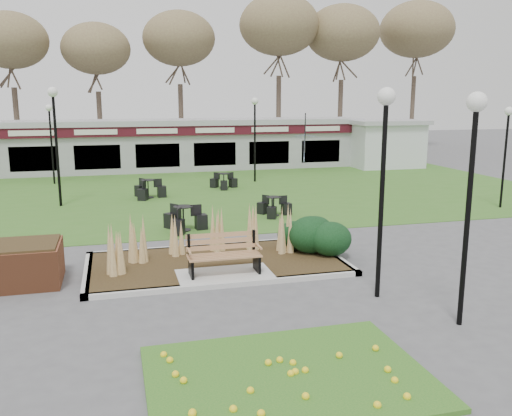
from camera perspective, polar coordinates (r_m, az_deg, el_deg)
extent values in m
plane|color=#515154|center=(12.64, -3.19, -7.68)|extent=(100.00, 100.00, 0.00)
cube|color=#386B22|center=(24.18, -8.95, 1.56)|extent=(34.00, 16.00, 0.02)
cube|color=#25641C|center=(8.55, 3.36, -17.32)|extent=(4.20, 3.00, 0.08)
cube|color=#322314|center=(13.74, -4.21, -5.83)|extent=(6.22, 3.22, 0.12)
cube|color=#B7B7B2|center=(12.25, -2.80, -8.03)|extent=(6.40, 0.18, 0.12)
cube|color=#B7B7B2|center=(15.27, -5.33, -4.07)|extent=(6.40, 0.18, 0.12)
cube|color=#B7B7B2|center=(13.56, -17.32, -6.59)|extent=(0.18, 3.40, 0.12)
cube|color=#B7B7B2|center=(14.60, 7.92, -4.86)|extent=(0.18, 3.40, 0.12)
cube|color=#B7B7B2|center=(12.76, -3.33, -7.19)|extent=(2.20, 1.20, 0.13)
cone|color=tan|center=(13.75, -12.37, -3.31)|extent=(0.36, 0.36, 1.15)
cone|color=tan|center=(14.21, -8.41, -2.68)|extent=(0.36, 0.36, 1.15)
cone|color=tan|center=(14.56, -4.20, -2.24)|extent=(0.36, 0.36, 1.15)
cone|color=tan|center=(14.55, -0.56, -2.22)|extent=(0.36, 0.36, 1.15)
cone|color=tan|center=(14.39, 2.92, -2.39)|extent=(0.36, 0.36, 1.15)
cone|color=tan|center=(12.97, -14.42, -4.32)|extent=(0.36, 0.36, 1.15)
ellipsoid|color=black|center=(14.46, 5.80, -2.81)|extent=(1.21, 1.10, 0.99)
ellipsoid|color=black|center=(14.26, 7.87, -3.24)|extent=(1.10, 1.00, 0.90)
ellipsoid|color=black|center=(15.03, 6.20, -2.49)|extent=(1.06, 0.96, 0.86)
ellipsoid|color=black|center=(14.85, 4.03, -2.83)|extent=(0.92, 0.84, 0.76)
cube|color=#987244|center=(12.61, -3.35, -5.06)|extent=(1.70, 0.57, 0.04)
cube|color=#987244|center=(12.83, -3.64, -3.47)|extent=(1.70, 0.13, 0.44)
cube|color=black|center=(12.55, -6.85, -6.25)|extent=(0.06, 0.55, 0.42)
cube|color=black|center=(12.85, 0.09, -5.75)|extent=(0.06, 0.55, 0.42)
cube|color=black|center=(12.71, -7.09, -3.83)|extent=(0.06, 0.06, 0.50)
cube|color=black|center=(12.99, -0.25, -3.39)|extent=(0.06, 0.06, 0.50)
cube|color=#987244|center=(12.41, -7.07, -4.53)|extent=(0.05, 0.50, 0.04)
cube|color=#987244|center=(12.72, 0.29, -4.04)|extent=(0.05, 0.50, 0.04)
cube|color=brown|center=(13.39, -22.99, -5.49)|extent=(1.50, 1.50, 0.90)
cube|color=#322314|center=(13.27, -23.15, -3.54)|extent=(1.40, 1.40, 0.06)
cube|color=gray|center=(31.92, -10.54, 6.26)|extent=(24.00, 3.00, 2.60)
cube|color=#430E18|center=(30.30, -10.38, 7.98)|extent=(24.00, 0.18, 0.55)
cube|color=#B5B5B9|center=(31.82, -10.63, 8.85)|extent=(24.60, 3.40, 0.30)
cube|color=silver|center=(30.19, -10.36, 7.96)|extent=(22.00, 0.02, 0.28)
cube|color=black|center=(30.51, -10.30, 5.46)|extent=(22.00, 0.10, 1.30)
cube|color=silver|center=(33.79, 13.36, 6.43)|extent=(4.00, 3.00, 2.60)
cube|color=#B5B5B9|center=(33.70, 13.48, 8.79)|extent=(4.40, 3.40, 0.25)
cylinder|color=#47382B|center=(40.28, -24.53, 8.33)|extent=(0.36, 0.36, 5.17)
ellipsoid|color=brown|center=(40.47, -25.24, 16.54)|extent=(5.24, 5.24, 3.93)
cylinder|color=#47382B|center=(39.74, -15.88, 8.89)|extent=(0.36, 0.36, 5.17)
ellipsoid|color=brown|center=(39.93, -16.36, 17.24)|extent=(5.24, 5.24, 3.93)
cylinder|color=#47382B|center=(40.09, -7.18, 9.26)|extent=(0.36, 0.36, 5.17)
ellipsoid|color=brown|center=(40.28, -7.39, 17.54)|extent=(5.24, 5.24, 3.93)
cylinder|color=#47382B|center=(41.32, 1.21, 9.41)|extent=(0.36, 0.36, 5.17)
ellipsoid|color=brown|center=(41.51, 1.24, 17.45)|extent=(5.24, 5.24, 3.93)
cylinder|color=#47382B|center=(43.36, 8.96, 9.38)|extent=(0.36, 0.36, 5.17)
ellipsoid|color=brown|center=(43.54, 9.21, 17.04)|extent=(5.24, 5.24, 3.93)
cylinder|color=#47382B|center=(46.09, 15.89, 9.21)|extent=(0.36, 0.36, 5.17)
ellipsoid|color=brown|center=(46.26, 16.31, 16.40)|extent=(5.24, 5.24, 3.93)
cylinder|color=black|center=(11.43, 13.06, 0.41)|extent=(0.10, 0.10, 4.02)
sphere|color=white|center=(11.23, 13.58, 11.36)|extent=(0.36, 0.36, 0.36)
cylinder|color=black|center=(10.45, 21.35, -1.38)|extent=(0.10, 0.10, 3.93)
sphere|color=white|center=(10.22, 22.24, 10.30)|extent=(0.35, 0.35, 0.35)
cylinder|color=black|center=(22.09, -20.21, 5.50)|extent=(0.10, 0.10, 4.19)
sphere|color=white|center=(21.99, -20.62, 11.37)|extent=(0.38, 0.38, 0.38)
cylinder|color=black|center=(26.93, -0.12, 6.79)|extent=(0.10, 0.10, 3.82)
sphere|color=white|center=(26.84, -0.12, 11.19)|extent=(0.34, 0.34, 0.34)
cylinder|color=black|center=(22.53, 24.68, 4.41)|extent=(0.09, 0.09, 3.52)
sphere|color=white|center=(22.41, 25.09, 9.23)|extent=(0.32, 0.32, 0.32)
cylinder|color=black|center=(28.03, -20.69, 5.94)|extent=(0.09, 0.09, 3.53)
sphere|color=white|center=(27.93, -20.98, 9.83)|extent=(0.32, 0.32, 0.32)
cylinder|color=black|center=(17.32, -7.62, -2.31)|extent=(0.46, 0.46, 0.03)
cylinder|color=black|center=(17.24, -7.66, -1.11)|extent=(0.05, 0.05, 0.75)
cylinder|color=black|center=(17.16, -7.69, 0.15)|extent=(0.63, 0.63, 0.03)
cube|color=black|center=(17.40, -5.80, -1.44)|extent=(0.39, 0.39, 0.48)
cube|color=black|center=(17.69, -8.91, -1.31)|extent=(0.50, 0.50, 0.48)
cube|color=black|center=(16.74, -8.22, -2.03)|extent=(0.47, 0.47, 0.48)
cylinder|color=black|center=(23.16, -11.25, 1.09)|extent=(0.45, 0.45, 0.03)
cylinder|color=black|center=(23.09, -11.28, 1.98)|extent=(0.05, 0.05, 0.74)
cylinder|color=black|center=(23.03, -11.32, 2.91)|extent=(0.61, 0.61, 0.03)
cube|color=black|center=(23.19, -9.89, 1.71)|extent=(0.37, 0.37, 0.47)
cube|color=black|center=(23.56, -12.10, 1.78)|extent=(0.48, 0.48, 0.47)
cube|color=black|center=(22.61, -11.81, 1.39)|extent=(0.47, 0.47, 0.47)
cylinder|color=black|center=(19.32, 1.87, -0.76)|extent=(0.40, 0.40, 0.03)
cylinder|color=black|center=(19.26, 1.87, 0.17)|extent=(0.05, 0.05, 0.65)
cylinder|color=black|center=(19.19, 1.88, 1.16)|extent=(0.55, 0.55, 0.02)
cube|color=black|center=(19.48, 3.23, -0.09)|extent=(0.34, 0.34, 0.42)
cube|color=black|center=(19.58, 0.71, -0.01)|extent=(0.43, 0.43, 0.42)
cube|color=black|center=(18.80, 1.68, -0.50)|extent=(0.41, 0.41, 0.42)
cylinder|color=black|center=(25.17, -3.41, 2.13)|extent=(0.41, 0.41, 0.03)
cylinder|color=black|center=(25.12, -3.42, 2.86)|extent=(0.05, 0.05, 0.66)
cylinder|color=black|center=(25.07, -3.43, 3.63)|extent=(0.55, 0.55, 0.02)
cube|color=black|center=(25.39, -2.43, 2.67)|extent=(0.40, 0.40, 0.42)
cube|color=black|center=(25.38, -4.41, 2.65)|extent=(0.44, 0.44, 0.42)
cube|color=black|center=(24.64, -3.40, 2.39)|extent=(0.37, 0.37, 0.42)
cylinder|color=black|center=(30.56, 5.15, 5.80)|extent=(0.06, 0.06, 2.20)
imported|color=#3352B5|center=(30.53, 5.16, 6.34)|extent=(2.30, 2.32, 1.60)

